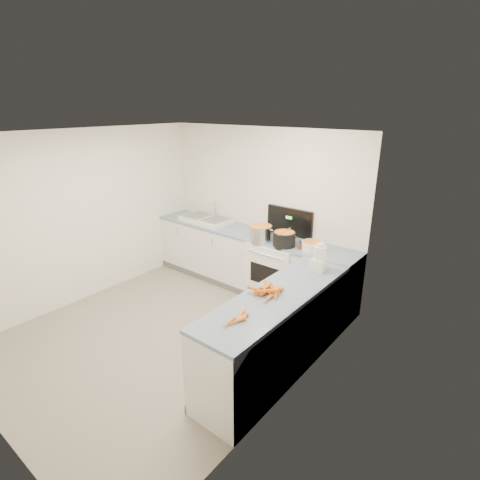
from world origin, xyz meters
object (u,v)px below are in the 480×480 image
Objects in this scene: black_pot at (284,240)px; mixing_bowl at (312,246)px; steel_pot at (261,234)px; sink at (207,219)px; food_processor at (320,259)px; extract_bottle at (300,246)px; spice_jar at (309,249)px; stove at (277,269)px.

mixing_bowl is (0.39, 0.09, -0.03)m from black_pot.
steel_pot reaches higher than black_pot.
sink is 2.59× the size of food_processor.
extract_bottle is at bearing -155.49° from mixing_bowl.
spice_jar is (-0.01, -0.07, -0.02)m from mixing_bowl.
black_pot is 3.72× the size of spice_jar.
food_processor reaches higher than steel_pot.
extract_bottle is (0.24, 0.02, -0.04)m from black_pot.
sink is at bearing 175.69° from spice_jar.
extract_bottle is (0.43, -0.13, 0.52)m from stove.
black_pot is at bearing -5.78° from sink.
extract_bottle is (1.88, -0.15, 0.01)m from sink.
sink is at bearing 177.76° from mixing_bowl.
spice_jar is 0.25× the size of food_processor.
steel_pot reaches higher than spice_jar.
black_pot is at bearing -175.80° from extract_bottle.
spice_jar is (2.02, -0.15, 0.00)m from sink.
black_pot is at bearing -178.05° from spice_jar.
spice_jar is at bearing -4.31° from sink.
food_processor is at bearing -54.12° from mixing_bowl.
mixing_bowl is at bearing -2.24° from sink.
steel_pot is (1.26, -0.19, 0.06)m from sink.
stove reaches higher than food_processor.
sink is at bearing 166.23° from food_processor.
black_pot is at bearing -167.63° from mixing_bowl.
steel_pot reaches higher than extract_bottle.
black_pot is 0.87m from food_processor.
extract_bottle is 0.14m from spice_jar.
food_processor reaches higher than mixing_bowl.
sink is 2.58× the size of steel_pot.
spice_jar is at bearing -13.41° from stove.
steel_pot is at bearing 160.77° from food_processor.
food_processor is (0.37, -0.43, 0.10)m from spice_jar.
stove is at bearing 141.30° from black_pot.
black_pot is at bearing -38.70° from stove.
black_pot is (0.38, 0.02, -0.01)m from steel_pot.
black_pot is (0.19, -0.15, 0.56)m from stove.
food_processor is at bearing -19.23° from steel_pot.
steel_pot is 1.01× the size of food_processor.
stove is 1.58× the size of sink.
mixing_bowl is 0.08m from spice_jar.
spice_jar is (0.57, -0.14, 0.51)m from stove.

